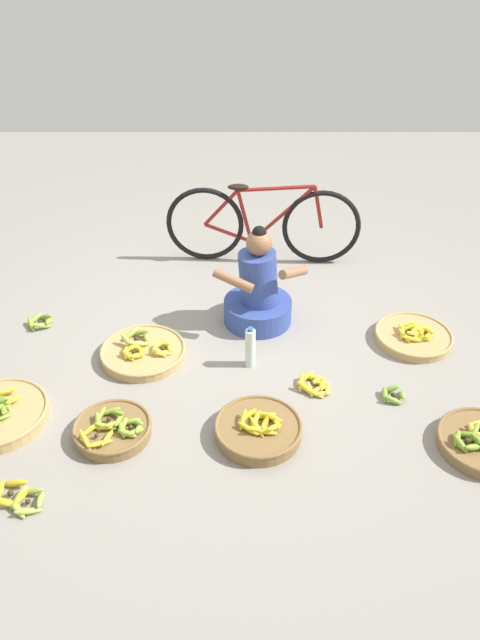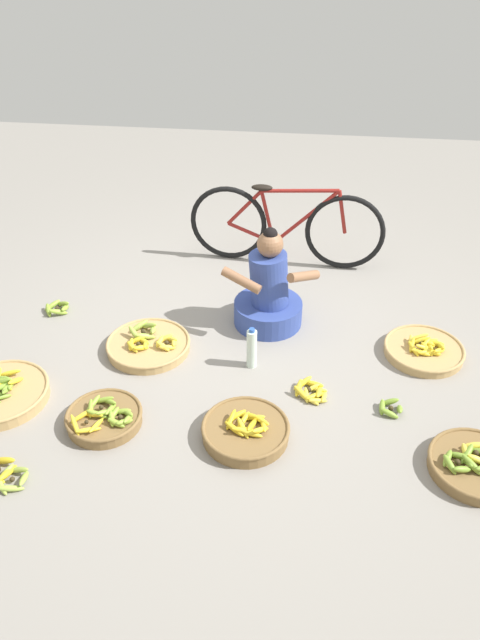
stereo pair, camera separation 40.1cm
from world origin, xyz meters
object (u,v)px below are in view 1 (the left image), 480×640
water_bottle (253,348)px  loose_bananas_mid_right (316,385)px  bicycle_leaning (265,224)px  banana_basket_near_vendor (260,429)px  loose_bananas_mid_left (395,395)px  loose_bananas_back_left (20,496)px  loose_bananas_back_center (43,321)px  banana_basket_front_right (0,413)px  banana_basket_back_right (115,429)px  vendor_woman_front (261,293)px  banana_basket_front_center (146,351)px  banana_basket_near_bicycle (416,336)px

water_bottle → loose_bananas_mid_right: bearing=-30.9°
bicycle_leaning → banana_basket_near_vendor: size_ratio=3.18×
loose_bananas_mid_left → loose_bananas_back_left: size_ratio=0.54×
loose_bananas_back_center → loose_bananas_back_left: loose_bananas_back_center is taller
bicycle_leaning → banana_basket_front_right: size_ratio=2.72×
loose_bananas_back_center → banana_basket_front_right: bearing=-88.8°
banana_basket_back_right → loose_bananas_mid_left: 1.79m
bicycle_leaning → loose_bananas_mid_right: (0.29, -1.75, -0.33)m
banana_basket_front_right → vendor_woman_front: bearing=33.6°
bicycle_leaning → loose_bananas_back_left: size_ratio=5.71×
banana_basket_front_center → banana_basket_near_vendor: bearing=-44.0°
loose_bananas_mid_left → water_bottle: size_ratio=0.51×
banana_basket_near_bicycle → water_bottle: water_bottle is taller
loose_bananas_mid_right → loose_bananas_back_left: size_ratio=0.84×
loose_bananas_mid_right → water_bottle: water_bottle is taller
water_bottle → loose_bananas_mid_left: bearing=-20.7°
bicycle_leaning → loose_bananas_back_center: bicycle_leaning is taller
banana_basket_front_right → loose_bananas_back_left: bearing=-63.0°
banana_basket_front_center → loose_bananas_mid_right: size_ratio=2.41×
banana_basket_front_center → banana_basket_back_right: bearing=-95.9°
banana_basket_near_bicycle → water_bottle: bearing=-167.0°
banana_basket_back_right → water_bottle: (0.84, 0.68, 0.10)m
vendor_woman_front → banana_basket_front_right: bearing=-146.4°
banana_basket_front_right → banana_basket_near_vendor: bearing=-4.6°
banana_basket_near_bicycle → banana_basket_near_vendor: (-1.17, -0.96, 0.01)m
bicycle_leaning → loose_bananas_back_left: (-1.39, -2.67, -0.33)m
banana_basket_front_center → water_bottle: 0.77m
banana_basket_front_right → loose_bananas_mid_left: 2.51m
bicycle_leaning → water_bottle: (-0.13, -1.50, -0.21)m
banana_basket_near_vendor → loose_bananas_mid_left: bearing=20.6°
banana_basket_near_bicycle → loose_bananas_mid_right: bearing=-146.1°
water_bottle → banana_basket_near_vendor: bearing=-86.6°
banana_basket_near_bicycle → banana_basket_back_right: 2.26m
banana_basket_front_right → banana_basket_back_right: bearing=-9.9°
loose_bananas_mid_right → water_bottle: (-0.42, 0.25, 0.12)m
banana_basket_front_center → loose_bananas_mid_left: size_ratio=3.74×
banana_basket_near_vendor → loose_bananas_mid_left: size_ratio=3.30×
banana_basket_front_right → banana_basket_near_bicycle: bearing=16.6°
banana_basket_front_right → loose_bananas_mid_left: bearing=4.7°
bicycle_leaning → loose_bananas_back_left: 3.02m
loose_bananas_mid_right → banana_basket_front_right: bearing=-171.4°
bicycle_leaning → banana_basket_front_right: bicycle_leaning is taller
vendor_woman_front → banana_basket_near_vendor: 1.24m
banana_basket_near_bicycle → loose_bananas_back_left: banana_basket_near_bicycle is taller
loose_bananas_mid_right → banana_basket_near_vendor: bearing=-131.3°
banana_basket_front_center → vendor_woman_front: bearing=28.6°
banana_basket_back_right → loose_bananas_back_left: (-0.43, -0.48, -0.02)m
bicycle_leaning → water_bottle: 1.52m
banana_basket_front_center → loose_bananas_back_center: (-0.84, 0.39, -0.01)m
banana_basket_near_bicycle → banana_basket_back_right: banana_basket_back_right is taller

